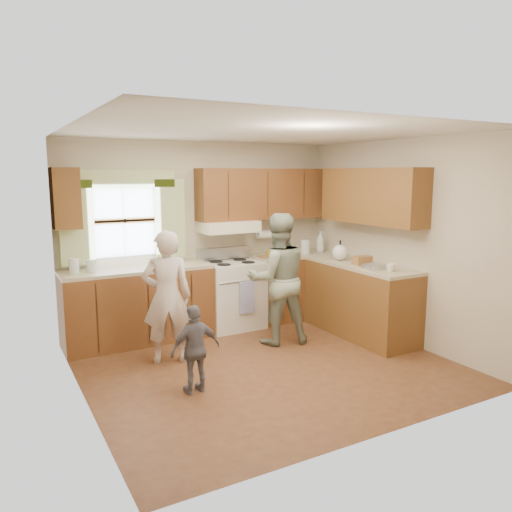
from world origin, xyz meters
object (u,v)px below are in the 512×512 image
woman_left (167,297)px  child (195,349)px  stove (232,293)px  woman_right (278,279)px

woman_left → child: 0.94m
stove → woman_right: woman_right is taller
woman_right → child: size_ratio=1.87×
woman_right → child: bearing=45.5°
woman_left → woman_right: (1.40, -0.03, 0.07)m
woman_left → child: bearing=103.0°
stove → child: 2.10m
stove → woman_left: (-1.20, -0.82, 0.28)m
stove → child: stove is taller
stove → child: (-1.23, -1.70, -0.04)m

